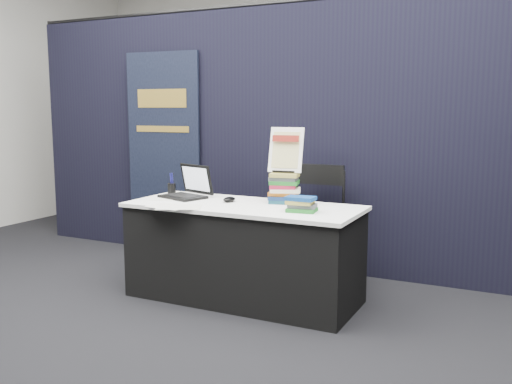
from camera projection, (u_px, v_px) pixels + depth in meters
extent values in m
plane|color=black|center=(207.00, 322.00, 3.98)|extent=(8.00, 8.00, 0.00)
cube|color=#B8B5AE|center=(369.00, 87.00, 7.27)|extent=(8.00, 0.02, 3.50)
cube|color=black|center=(296.00, 139.00, 5.23)|extent=(6.00, 0.08, 2.40)
cube|color=black|center=(244.00, 254.00, 4.42)|extent=(1.76, 0.71, 0.72)
cube|color=white|center=(243.00, 206.00, 4.36)|extent=(1.80, 0.75, 0.03)
cube|color=black|center=(183.00, 197.00, 4.66)|extent=(0.41, 0.34, 0.02)
cube|color=black|center=(191.00, 179.00, 4.76)|extent=(0.36, 0.17, 0.25)
cube|color=silver|center=(190.00, 179.00, 4.75)|extent=(0.30, 0.13, 0.19)
ellipsoid|color=black|center=(229.00, 199.00, 4.48)|extent=(0.09, 0.13, 0.04)
cube|color=white|center=(160.00, 199.00, 4.64)|extent=(0.31, 0.25, 0.00)
cube|color=white|center=(169.00, 206.00, 4.27)|extent=(0.33, 0.25, 0.00)
cube|color=silver|center=(179.00, 207.00, 4.24)|extent=(0.39, 0.35, 0.00)
cylinder|color=black|center=(172.00, 188.00, 4.92)|extent=(0.07, 0.07, 0.09)
cube|color=#164554|center=(284.00, 201.00, 4.42)|extent=(0.25, 0.22, 0.03)
cube|color=navy|center=(284.00, 198.00, 4.42)|extent=(0.25, 0.22, 0.03)
cube|color=#B8621A|center=(284.00, 194.00, 4.41)|extent=(0.25, 0.22, 0.03)
cube|color=beige|center=(284.00, 190.00, 4.41)|extent=(0.25, 0.22, 0.03)
cube|color=#A81B38|center=(284.00, 186.00, 4.40)|extent=(0.25, 0.22, 0.03)
cube|color=#1C6B22|center=(284.00, 182.00, 4.40)|extent=(0.25, 0.22, 0.03)
cube|color=#494A4E|center=(284.00, 179.00, 4.39)|extent=(0.25, 0.22, 0.03)
cube|color=#A39641|center=(284.00, 175.00, 4.39)|extent=(0.25, 0.22, 0.03)
cube|color=#1C6B22|center=(301.00, 210.00, 4.06)|extent=(0.20, 0.16, 0.03)
cube|color=#494A4E|center=(301.00, 206.00, 4.05)|extent=(0.20, 0.16, 0.03)
cube|color=#A39641|center=(301.00, 202.00, 4.05)|extent=(0.20, 0.16, 0.03)
cube|color=navy|center=(301.00, 198.00, 4.05)|extent=(0.20, 0.16, 0.03)
cube|color=black|center=(283.00, 172.00, 4.37)|extent=(0.18, 0.04, 0.01)
cylinder|color=black|center=(280.00, 157.00, 4.46)|extent=(0.02, 0.09, 0.26)
cylinder|color=black|center=(296.00, 158.00, 4.40)|extent=(0.02, 0.09, 0.26)
cube|color=white|center=(286.00, 150.00, 4.39)|extent=(0.28, 0.14, 0.34)
cube|color=#D5CB85|center=(286.00, 150.00, 4.38)|extent=(0.22, 0.10, 0.27)
cube|color=maroon|center=(286.00, 138.00, 4.37)|extent=(0.21, 0.04, 0.05)
cube|color=black|center=(165.00, 248.00, 5.91)|extent=(0.87, 0.15, 0.08)
cube|color=black|center=(164.00, 154.00, 5.78)|extent=(0.81, 0.08, 2.03)
cube|color=gold|center=(162.00, 98.00, 5.69)|extent=(0.56, 0.04, 0.18)
cube|color=gold|center=(162.00, 129.00, 5.73)|extent=(0.61, 0.04, 0.06)
cylinder|color=black|center=(276.00, 259.00, 4.70)|extent=(0.02, 0.02, 0.48)
cylinder|color=black|center=(325.00, 266.00, 4.51)|extent=(0.02, 0.02, 0.48)
cylinder|color=black|center=(296.00, 248.00, 5.09)|extent=(0.02, 0.02, 0.48)
cylinder|color=black|center=(342.00, 253.00, 4.90)|extent=(0.02, 0.02, 0.48)
cube|color=black|center=(310.00, 226.00, 4.76)|extent=(0.46, 0.46, 0.04)
cube|color=black|center=(320.00, 174.00, 4.89)|extent=(0.43, 0.03, 0.17)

